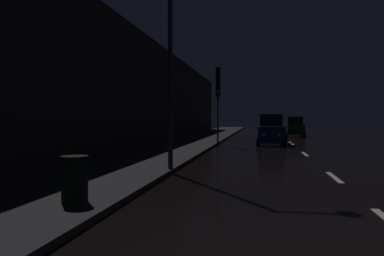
{
  "coord_description": "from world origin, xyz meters",
  "views": [
    {
      "loc": [
        -2.29,
        -3.89,
        1.84
      ],
      "look_at": [
        -5.63,
        14.58,
        1.33
      ],
      "focal_mm": 34.89,
      "sensor_mm": 36.0,
      "label": 1
    }
  ],
  "objects_px": {
    "car_approaching_headlights": "(271,131)",
    "car_distant_taillights": "(295,127)",
    "trash_bin_curbside": "(75,179)",
    "traffic_light_far_left": "(218,89)",
    "streetlamp_overhead": "(182,5)"
  },
  "relations": [
    {
      "from": "car_approaching_headlights",
      "to": "car_distant_taillights",
      "type": "height_order",
      "value": "car_approaching_headlights"
    },
    {
      "from": "trash_bin_curbside",
      "to": "car_approaching_headlights",
      "type": "relative_size",
      "value": 0.22
    },
    {
      "from": "streetlamp_overhead",
      "to": "car_distant_taillights",
      "type": "bearing_deg",
      "value": 77.24
    },
    {
      "from": "trash_bin_curbside",
      "to": "car_approaching_headlights",
      "type": "height_order",
      "value": "car_approaching_headlights"
    },
    {
      "from": "traffic_light_far_left",
      "to": "car_approaching_headlights",
      "type": "distance_m",
      "value": 4.77
    },
    {
      "from": "traffic_light_far_left",
      "to": "streetlamp_overhead",
      "type": "xyz_separation_m",
      "value": [
        0.2,
        -12.49,
        1.75
      ]
    },
    {
      "from": "car_approaching_headlights",
      "to": "trash_bin_curbside",
      "type": "bearing_deg",
      "value": -12.85
    },
    {
      "from": "trash_bin_curbside",
      "to": "traffic_light_far_left",
      "type": "bearing_deg",
      "value": 86.99
    },
    {
      "from": "streetlamp_overhead",
      "to": "trash_bin_curbside",
      "type": "distance_m",
      "value": 7.2
    },
    {
      "from": "traffic_light_far_left",
      "to": "trash_bin_curbside",
      "type": "xyz_separation_m",
      "value": [
        -0.93,
        -17.64,
        -3.16
      ]
    },
    {
      "from": "streetlamp_overhead",
      "to": "car_approaching_headlights",
      "type": "height_order",
      "value": "streetlamp_overhead"
    },
    {
      "from": "traffic_light_far_left",
      "to": "trash_bin_curbside",
      "type": "relative_size",
      "value": 5.55
    },
    {
      "from": "streetlamp_overhead",
      "to": "car_distant_taillights",
      "type": "relative_size",
      "value": 2.18
    },
    {
      "from": "streetlamp_overhead",
      "to": "trash_bin_curbside",
      "type": "relative_size",
      "value": 9.2
    },
    {
      "from": "traffic_light_far_left",
      "to": "streetlamp_overhead",
      "type": "distance_m",
      "value": 12.62
    }
  ]
}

